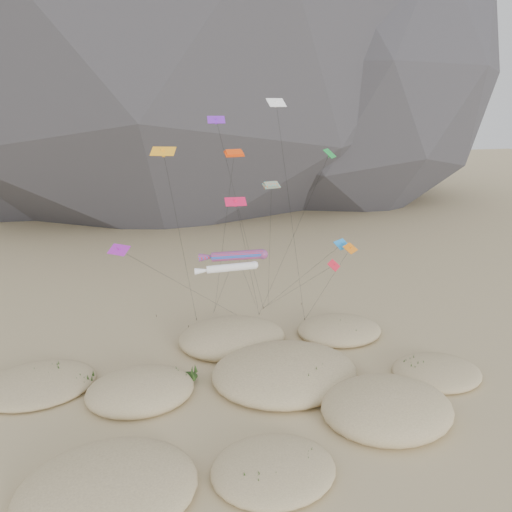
{
  "coord_description": "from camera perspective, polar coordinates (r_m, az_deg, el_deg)",
  "views": [
    {
      "loc": [
        -13.94,
        -40.16,
        28.47
      ],
      "look_at": [
        0.88,
        12.0,
        12.09
      ],
      "focal_mm": 35.0,
      "sensor_mm": 36.0,
      "label": 1
    }
  ],
  "objects": [
    {
      "name": "multi_parafoil",
      "position": [
        55.2,
        1.77,
        7.77
      ],
      "size": [
        5.06,
        14.42,
        20.56
      ],
      "color": "#F35419",
      "rests_on": "ground"
    },
    {
      "name": "white_tube_kite",
      "position": [
        54.81,
        -3.23,
        -1.37
      ],
      "size": [
        6.98,
        15.36,
        12.1
      ],
      "color": "white",
      "rests_on": "ground"
    },
    {
      "name": "dunes",
      "position": [
        53.32,
        -0.14,
        -14.6
      ],
      "size": [
        52.87,
        33.89,
        3.72
      ],
      "color": "#CCB789",
      "rests_on": "ground"
    },
    {
      "name": "dune_grass",
      "position": [
        54.08,
        1.38,
        -13.9
      ],
      "size": [
        41.67,
        26.28,
        1.55
      ],
      "color": "black",
      "rests_on": "ground"
    },
    {
      "name": "ground",
      "position": [
        51.16,
        2.85,
        -17.02
      ],
      "size": [
        500.0,
        500.0,
        0.0
      ],
      "primitive_type": "plane",
      "color": "#CCB789",
      "rests_on": "ground"
    },
    {
      "name": "delta_kites",
      "position": [
        54.47,
        1.24,
        6.73
      ],
      "size": [
        27.79,
        20.84,
        29.24
      ],
      "color": "purple",
      "rests_on": "ground"
    },
    {
      "name": "orange_parafoil",
      "position": [
        59.23,
        -2.54,
        11.38
      ],
      "size": [
        2.41,
        9.17,
        23.63
      ],
      "color": "#DD3D0B",
      "rests_on": "ground"
    },
    {
      "name": "kite_stakes",
      "position": [
        70.82,
        -1.85,
        -6.77
      ],
      "size": [
        21.3,
        6.94,
        0.3
      ],
      "color": "#3F2D1E",
      "rests_on": "ground"
    },
    {
      "name": "rainbow_tube_kite",
      "position": [
        55.37,
        -2.43,
        0.05
      ],
      "size": [
        10.57,
        16.53,
        13.39
      ],
      "color": "#FF1C1A",
      "rests_on": "ground"
    }
  ]
}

